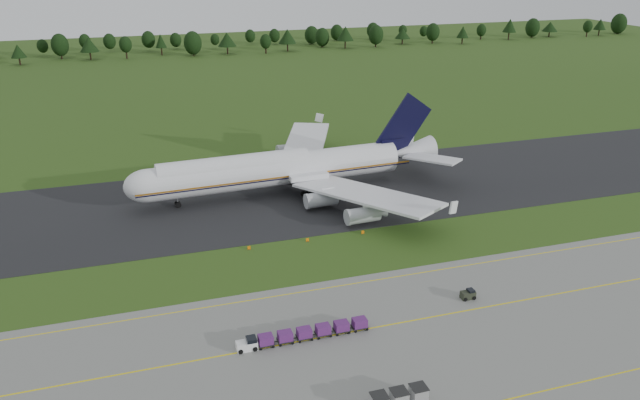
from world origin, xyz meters
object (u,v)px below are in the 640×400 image
object	(u,v)px
aircraft	(283,168)
utility_cart	(468,295)
baggage_train	(302,334)
edge_markers	(307,240)
uld_row	(399,398)

from	to	relation	value
aircraft	utility_cart	world-z (taller)	aircraft
baggage_train	edge_markers	bearing A→B (deg)	72.05
utility_cart	edge_markers	distance (m)	30.60
baggage_train	aircraft	bearing A→B (deg)	78.07
utility_cart	edge_markers	xyz separation A→B (m)	(-16.89, 25.52, -0.33)
baggage_train	uld_row	distance (m)	16.83
utility_cart	uld_row	distance (m)	26.14
edge_markers	uld_row	bearing A→B (deg)	-92.87
edge_markers	baggage_train	bearing A→B (deg)	-107.95
aircraft	uld_row	bearing A→B (deg)	-93.47
aircraft	baggage_train	size ratio (longest dim) A/B	3.80
aircraft	baggage_train	world-z (taller)	aircraft
aircraft	baggage_train	xyz separation A→B (m)	(-10.99, -52.03, -4.52)
baggage_train	edge_markers	distance (m)	29.49
aircraft	uld_row	world-z (taller)	aircraft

